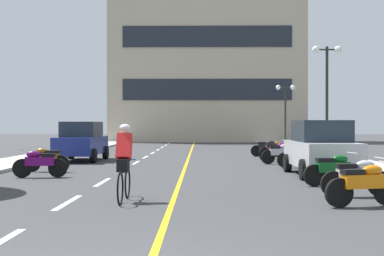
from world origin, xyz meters
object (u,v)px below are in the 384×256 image
(motorcycle_3, at_px, (334,169))
(motorcycle_6, at_px, (300,156))
(motorcycle_2, at_px, (357,177))
(motorcycle_4, at_px, (40,163))
(parked_car_mid, at_px, (82,141))
(motorcycle_9, at_px, (275,149))
(street_lamp_mid, at_px, (327,76))
(street_lamp_far, at_px, (285,101))
(motorcycle_1, at_px, (364,184))
(motorcycle_10, at_px, (267,148))
(motorcycle_5, at_px, (46,159))
(parked_car_near, at_px, (321,148))
(cyclist_rider, at_px, (124,161))
(motorcycle_7, at_px, (281,153))
(motorcycle_8, at_px, (278,151))

(motorcycle_3, xyz_separation_m, motorcycle_6, (0.21, 6.03, 0.00))
(motorcycle_2, bearing_deg, motorcycle_4, 153.72)
(parked_car_mid, distance_m, motorcycle_9, 9.40)
(street_lamp_mid, height_order, street_lamp_far, street_lamp_mid)
(motorcycle_1, bearing_deg, motorcycle_3, 85.27)
(street_lamp_mid, xyz_separation_m, motorcycle_1, (-2.91, -15.25, -3.60))
(motorcycle_9, relative_size, motorcycle_10, 0.96)
(parked_car_mid, xyz_separation_m, motorcycle_10, (9.06, 3.41, -0.44))
(street_lamp_mid, distance_m, motorcycle_3, 12.44)
(motorcycle_3, height_order, motorcycle_6, same)
(motorcycle_1, relative_size, motorcycle_10, 0.98)
(motorcycle_5, relative_size, motorcycle_9, 1.03)
(motorcycle_1, height_order, motorcycle_10, same)
(motorcycle_3, xyz_separation_m, motorcycle_4, (-8.74, 2.16, 0.00))
(parked_car_mid, height_order, motorcycle_9, parked_car_mid)
(street_lamp_far, relative_size, motorcycle_9, 2.81)
(motorcycle_5, bearing_deg, motorcycle_9, 39.52)
(parked_car_mid, relative_size, motorcycle_9, 2.58)
(motorcycle_2, xyz_separation_m, motorcycle_3, (0.00, 2.16, 0.00))
(parked_car_near, relative_size, cyclist_rider, 2.39)
(motorcycle_4, relative_size, motorcycle_7, 1.00)
(parked_car_mid, relative_size, motorcycle_5, 2.49)
(motorcycle_4, xyz_separation_m, motorcycle_6, (8.95, 3.87, 0.00))
(street_lamp_far, height_order, motorcycle_4, street_lamp_far)
(parked_car_near, bearing_deg, motorcycle_2, -93.62)
(parked_car_near, height_order, motorcycle_1, parked_car_near)
(motorcycle_8, relative_size, motorcycle_9, 1.04)
(motorcycle_3, relative_size, motorcycle_6, 1.00)
(motorcycle_5, distance_m, motorcycle_7, 9.76)
(street_lamp_mid, bearing_deg, parked_car_mid, -171.97)
(street_lamp_mid, distance_m, motorcycle_10, 4.84)
(motorcycle_7, xyz_separation_m, motorcycle_8, (0.09, 1.42, 0.00))
(motorcycle_3, bearing_deg, motorcycle_8, 90.70)
(street_lamp_far, distance_m, cyclist_rider, 29.78)
(motorcycle_3, height_order, motorcycle_8, same)
(motorcycle_7, bearing_deg, parked_car_near, -84.18)
(parked_car_mid, distance_m, cyclist_rider, 13.43)
(motorcycle_6, height_order, motorcycle_10, same)
(motorcycle_1, xyz_separation_m, motorcycle_4, (-8.44, 5.79, 0.00))
(motorcycle_4, relative_size, cyclist_rider, 0.96)
(motorcycle_5, bearing_deg, motorcycle_8, 30.95)
(motorcycle_1, bearing_deg, street_lamp_mid, 79.22)
(street_lamp_far, height_order, motorcycle_3, street_lamp_far)
(motorcycle_4, bearing_deg, motorcycle_5, 100.69)
(parked_car_mid, distance_m, motorcycle_10, 9.69)
(motorcycle_1, bearing_deg, motorcycle_7, 89.54)
(motorcycle_3, bearing_deg, motorcycle_7, 91.45)
(motorcycle_2, bearing_deg, street_lamp_far, 84.20)
(motorcycle_9, bearing_deg, motorcycle_2, -90.24)
(street_lamp_mid, xyz_separation_m, motorcycle_5, (-11.72, -7.48, -3.60))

